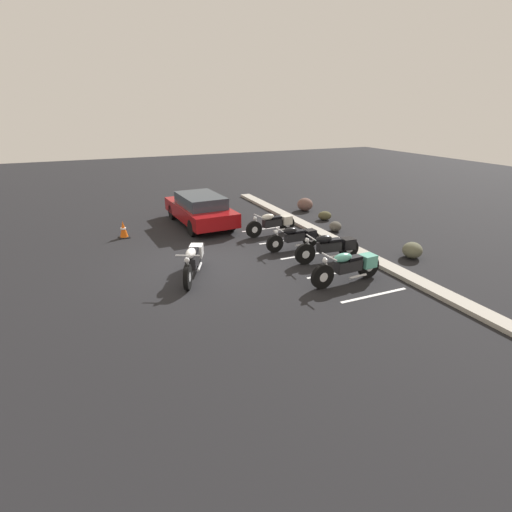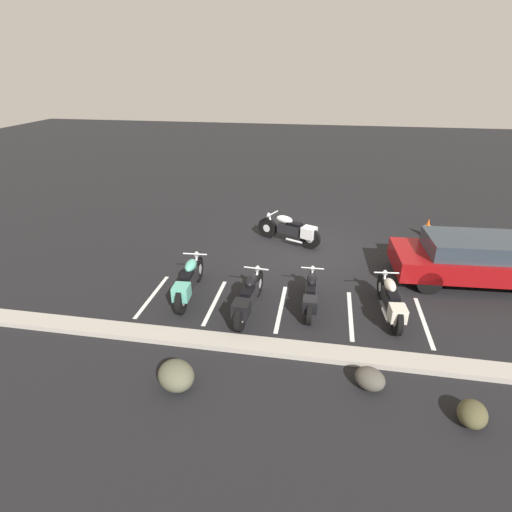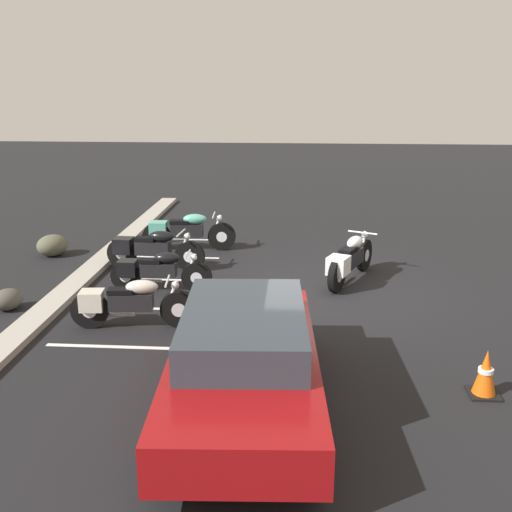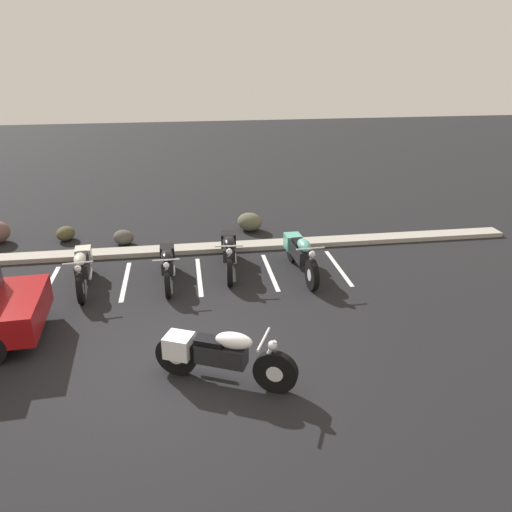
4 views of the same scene
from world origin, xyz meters
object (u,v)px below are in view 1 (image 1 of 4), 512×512
Objects in this scene: landscape_rock_2 at (325,216)px; motorcycle_white_featured at (193,260)px; parked_bike_1 at (296,237)px; parked_bike_3 at (350,266)px; landscape_rock_0 at (412,250)px; parked_bike_2 at (331,247)px; landscape_rock_1 at (335,226)px; landscape_rock_3 at (305,204)px; car_red at (200,209)px; traffic_cone at (123,230)px; parked_bike_0 at (273,223)px.

motorcycle_white_featured is at bearing -62.14° from landscape_rock_2.
parked_bike_3 reaches higher than parked_bike_1.
landscape_rock_0 is 1.28× the size of landscape_rock_2.
parked_bike_1 is 1.51m from parked_bike_2.
landscape_rock_0 is at bearing 9.54° from landscape_rock_1.
landscape_rock_3 is at bearing -124.35° from parked_bike_1.
car_red is 5.91× the size of landscape_rock_0.
car_red is at bearing -76.86° from parked_bike_3.
parked_bike_1 is 2.76× the size of landscape_rock_3.
landscape_rock_2 is (-1.60, 0.55, -0.01)m from landscape_rock_1.
motorcycle_white_featured is 0.94× the size of parked_bike_3.
traffic_cone is at bearing -36.01° from parked_bike_1.
landscape_rock_1 is 0.88× the size of traffic_cone.
landscape_rock_2 is 8.38m from traffic_cone.
car_red reaches higher than landscape_rock_3.
parked_bike_2 is 3.34m from landscape_rock_1.
motorcycle_white_featured is 6.67m from landscape_rock_1.
parked_bike_1 is 3.50× the size of landscape_rock_2.
landscape_rock_3 is at bearing 179.80° from landscape_rock_0.
parked_bike_1 reaches higher than traffic_cone.
car_red reaches higher than landscape_rock_0.
car_red is at bearing -173.90° from motorcycle_white_featured.
traffic_cone is at bearing -37.34° from parked_bike_2.
parked_bike_1 is at bearing -46.99° from landscape_rock_2.
motorcycle_white_featured is 7.80m from landscape_rock_2.
landscape_rock_3 is at bearing -115.04° from parked_bike_3.
parked_bike_2 is at bearing 47.95° from traffic_cone.
parked_bike_2 reaches higher than traffic_cone.
traffic_cone is (-4.59, -1.44, -0.18)m from motorcycle_white_featured.
parked_bike_0 is 0.96× the size of parked_bike_2.
car_red reaches higher than landscape_rock_2.
parked_bike_2 is 3.91× the size of landscape_rock_1.
parked_bike_3 is at bearing 89.42° from parked_bike_1.
parked_bike_2 reaches higher than landscape_rock_1.
parked_bike_0 is 0.49× the size of car_red.
parked_bike_2 is at bearing -158.66° from car_red.
parked_bike_0 is at bearing -104.78° from landscape_rock_1.
landscape_rock_2 is (-5.88, 3.01, -0.29)m from parked_bike_3.
parked_bike_0 reaches higher than landscape_rock_0.
parked_bike_3 is 4.94m from landscape_rock_1.
car_red is (-5.11, 1.72, 0.19)m from motorcycle_white_featured.
parked_bike_2 is at bearing 106.66° from motorcycle_white_featured.
landscape_rock_2 is at bearing 83.50° from traffic_cone.
motorcycle_white_featured is at bearing 17.38° from traffic_cone.
landscape_rock_3 is (-7.69, 3.08, -0.18)m from parked_bike_3.
landscape_rock_1 is (-2.65, 2.01, -0.27)m from parked_bike_2.
landscape_rock_2 is at bearing 161.12° from landscape_rock_1.
motorcycle_white_featured is 5.40m from car_red.
landscape_rock_2 is (-0.96, 2.97, -0.25)m from parked_bike_0.
traffic_cone is (-6.06, -8.37, 0.05)m from landscape_rock_0.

